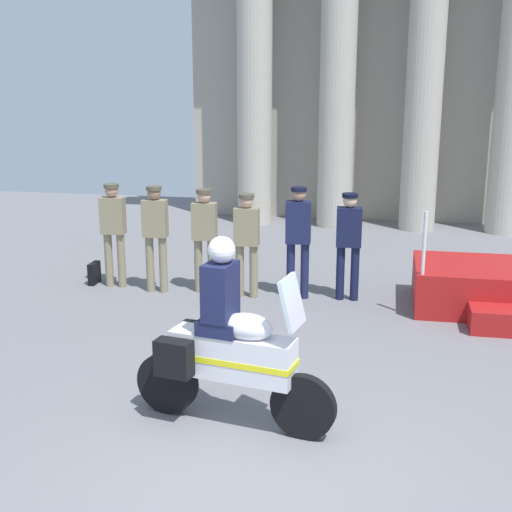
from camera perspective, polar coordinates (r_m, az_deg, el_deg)
name	(u,v)px	position (r m, az deg, el deg)	size (l,w,h in m)	color
ground_plane	(246,486)	(6.10, -0.83, -18.50)	(28.00, 28.00, 0.00)	slate
colonnade_backdrop	(382,53)	(16.33, 10.41, 16.22)	(9.02, 1.65, 7.70)	#A49F91
officer_in_row_0	(113,227)	(11.38, -11.72, 2.39)	(0.39, 0.25, 1.70)	#847A5B
officer_in_row_1	(155,230)	(10.96, -8.32, 2.13)	(0.39, 0.25, 1.71)	#847A5B
officer_in_row_2	(204,232)	(10.87, -4.28, 1.98)	(0.39, 0.25, 1.66)	#847A5B
officer_in_row_3	(247,237)	(10.60, -0.78, 1.58)	(0.39, 0.25, 1.63)	#847A5B
officer_in_row_4	(298,233)	(10.56, 3.51, 1.88)	(0.39, 0.25, 1.74)	#191E42
officer_in_row_5	(349,238)	(10.55, 7.67, 1.50)	(0.39, 0.25, 1.66)	#141938
motorcycle_with_rider	(226,348)	(6.73, -2.53, -7.59)	(2.08, 0.80, 1.90)	black
briefcase_on_ground	(94,273)	(11.80, -13.23, -1.39)	(0.10, 0.32, 0.36)	black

